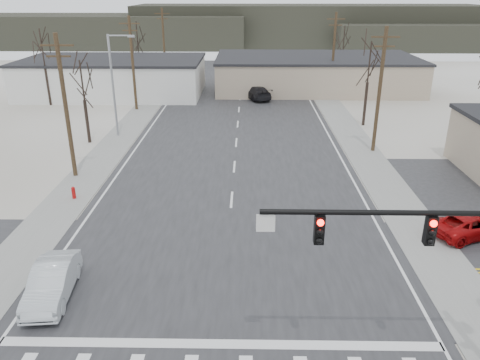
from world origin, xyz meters
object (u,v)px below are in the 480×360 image
(car_far_b, at_px, (225,62))
(sedan_crossing, at_px, (52,282))
(car_parked_red, at_px, (471,225))
(fire_hydrant, at_px, (74,193))
(traffic_signal_mast, at_px, (460,256))
(car_far_a, at_px, (256,92))

(car_far_b, bearing_deg, sedan_crossing, -75.61)
(car_far_b, relative_size, car_parked_red, 1.03)
(fire_hydrant, bearing_deg, traffic_signal_mast, -38.13)
(car_parked_red, bearing_deg, sedan_crossing, 84.08)
(fire_hydrant, xyz_separation_m, sedan_crossing, (2.70, -10.33, 0.34))
(fire_hydrant, bearing_deg, car_far_b, 82.38)
(traffic_signal_mast, relative_size, car_far_a, 1.61)
(sedan_crossing, bearing_deg, car_far_b, 80.04)
(car_parked_red, bearing_deg, car_far_a, -3.35)
(sedan_crossing, relative_size, car_far_a, 0.81)
(sedan_crossing, height_order, car_far_a, car_far_a)
(traffic_signal_mast, height_order, car_far_a, traffic_signal_mast)
(car_far_a, bearing_deg, traffic_signal_mast, 74.46)
(car_parked_red, bearing_deg, fire_hydrant, 57.53)
(car_far_a, bearing_deg, sedan_crossing, 53.36)
(car_far_a, xyz_separation_m, car_parked_red, (11.31, -33.91, -0.19))
(car_far_a, height_order, car_far_b, car_far_a)
(traffic_signal_mast, height_order, car_far_b, traffic_signal_mast)
(fire_hydrant, xyz_separation_m, car_far_b, (7.28, 54.40, 0.38))
(fire_hydrant, relative_size, car_parked_red, 0.19)
(sedan_crossing, xyz_separation_m, car_far_b, (4.58, 64.73, 0.05))
(car_far_b, bearing_deg, car_far_a, -60.50)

